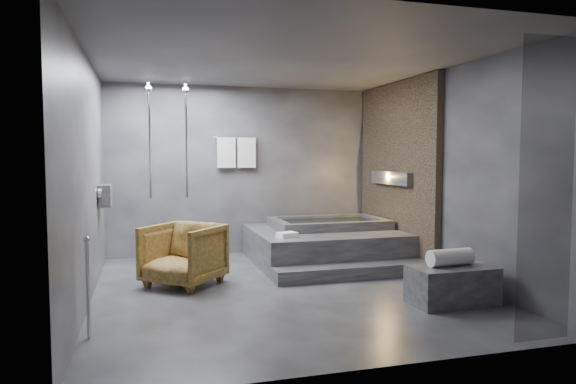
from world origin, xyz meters
name	(u,v)px	position (x,y,z in m)	size (l,w,h in m)	color
room	(308,149)	(0.40, 0.24, 1.73)	(5.00, 5.04, 2.82)	#2A2A2D
tub_deck	(324,245)	(1.05, 1.45, 0.25)	(2.20, 2.00, 0.50)	#2F2F31
tub_step	(353,272)	(1.05, 0.27, 0.09)	(2.20, 0.36, 0.18)	#2F2F31
concrete_bench	(452,285)	(1.63, -1.13, 0.21)	(0.93, 0.51, 0.42)	#2F2F31
driftwood_chair	(183,254)	(-1.18, 0.53, 0.39)	(0.84, 0.86, 0.79)	#4A3312
rolled_towel	(450,257)	(1.63, -1.09, 0.51)	(0.19, 0.19, 0.53)	white
deck_towel	(287,235)	(0.29, 0.86, 0.54)	(0.26, 0.19, 0.07)	white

